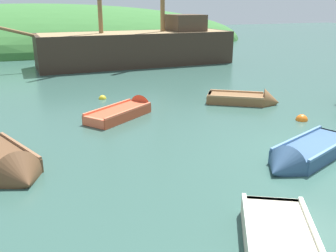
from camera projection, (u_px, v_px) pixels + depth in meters
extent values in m
plane|color=#33564C|center=(329.00, 158.00, 9.95)|extent=(120.00, 120.00, 0.00)
ellipsoid|color=#387033|center=(37.00, 43.00, 39.46)|extent=(47.56, 26.51, 8.07)
cube|color=#38281E|center=(136.00, 55.00, 25.18)|extent=(13.00, 3.84, 2.97)
cube|color=#997A51|center=(136.00, 33.00, 24.73)|extent=(12.48, 3.53, 0.10)
cylinder|color=olive|center=(11.00, 31.00, 21.81)|extent=(2.95, 0.21, 0.97)
cube|color=#4C3828|center=(185.00, 23.00, 25.88)|extent=(2.21, 2.65, 1.10)
cube|color=beige|center=(280.00, 247.00, 6.10)|extent=(2.23, 2.69, 0.49)
cube|color=white|center=(271.00, 207.00, 7.18)|extent=(0.95, 0.63, 0.35)
cube|color=white|center=(277.00, 223.00, 6.44)|extent=(1.00, 0.69, 0.05)
cube|color=white|center=(248.00, 230.00, 6.08)|extent=(1.29, 2.10, 0.07)
cube|color=white|center=(316.00, 235.00, 5.95)|extent=(1.29, 2.10, 0.07)
cone|color=brown|center=(23.00, 181.00, 8.43)|extent=(1.38, 1.04, 1.23)
cube|color=#8E6242|center=(3.00, 159.00, 9.18)|extent=(1.18, 0.59, 0.05)
cube|color=#8E6242|center=(19.00, 145.00, 9.85)|extent=(0.96, 2.39, 0.07)
cube|color=#C64C2D|center=(119.00, 115.00, 13.42)|extent=(2.74, 2.33, 0.45)
cone|color=#C64C2D|center=(145.00, 106.00, 14.71)|extent=(1.10, 1.20, 1.00)
cube|color=#FF6E48|center=(94.00, 122.00, 12.40)|extent=(0.63, 0.85, 0.31)
cube|color=#FF6E48|center=(126.00, 108.00, 13.73)|extent=(0.69, 0.90, 0.05)
cube|color=#FF6E48|center=(110.00, 114.00, 13.00)|extent=(0.69, 0.90, 0.05)
cube|color=#FF6E48|center=(129.00, 111.00, 13.08)|extent=(2.15, 1.49, 0.07)
cube|color=#FF6E48|center=(108.00, 107.00, 13.59)|extent=(2.15, 1.49, 0.07)
cube|color=brown|center=(236.00, 100.00, 15.54)|extent=(2.56, 2.28, 0.45)
cone|color=brown|center=(271.00, 102.00, 15.24)|extent=(1.12, 1.24, 1.09)
cube|color=#AE7B4F|center=(209.00, 97.00, 15.74)|extent=(0.70, 0.91, 0.32)
cube|color=#AE7B4F|center=(246.00, 97.00, 15.40)|extent=(0.76, 0.97, 0.05)
cube|color=#AE7B4F|center=(226.00, 96.00, 15.57)|extent=(0.76, 0.97, 0.05)
cube|color=#AE7B4F|center=(235.00, 97.00, 14.96)|extent=(1.90, 1.38, 0.07)
cube|color=#AE7B4F|center=(236.00, 91.00, 15.95)|extent=(1.90, 1.38, 0.07)
cube|color=#335175|center=(314.00, 151.00, 10.12)|extent=(3.01, 2.00, 0.47)
cone|color=#335175|center=(280.00, 170.00, 8.99)|extent=(1.01, 1.22, 1.05)
cube|color=#4F75A1|center=(336.00, 137.00, 10.98)|extent=(0.45, 0.97, 0.33)
cube|color=#4F75A1|center=(306.00, 150.00, 9.75)|extent=(0.52, 1.01, 0.05)
cube|color=#4F75A1|center=(323.00, 141.00, 10.39)|extent=(0.52, 1.01, 0.05)
cube|color=#4F75A1|center=(298.00, 137.00, 10.39)|extent=(2.61, 1.02, 0.07)
cube|color=#4F75A1|center=(334.00, 147.00, 9.68)|extent=(2.61, 1.02, 0.07)
sphere|color=orange|center=(302.00, 120.00, 13.20)|extent=(0.43, 0.43, 0.43)
sphere|color=yellow|center=(103.00, 99.00, 16.19)|extent=(0.33, 0.33, 0.33)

